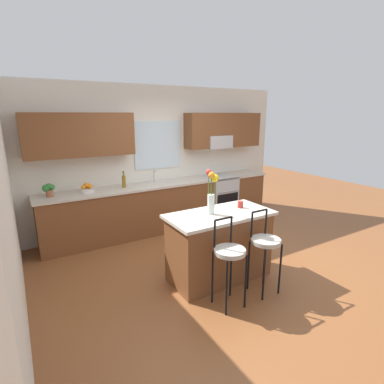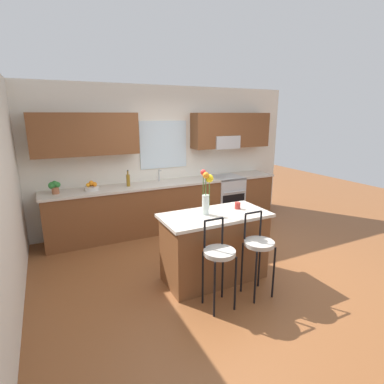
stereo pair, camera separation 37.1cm
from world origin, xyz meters
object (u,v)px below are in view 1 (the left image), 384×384
at_px(bottle_olive_oil, 124,181).
at_px(fruit_bowl_oranges, 87,189).
at_px(bar_stool_middle, 265,244).
at_px(kitchen_island, 219,245).
at_px(bar_stool_near, 229,255).
at_px(mug_ceramic, 240,204).
at_px(potted_plant_small, 49,189).
at_px(flower_vase, 212,191).
at_px(oven_range, 219,197).

bearing_deg(bottle_olive_oil, fruit_bowl_oranges, 179.53).
height_order(bar_stool_middle, bottle_olive_oil, bottle_olive_oil).
height_order(kitchen_island, fruit_bowl_oranges, fruit_bowl_oranges).
xyz_separation_m(bar_stool_near, mug_ceramic, (0.66, 0.62, 0.33)).
relative_size(mug_ceramic, potted_plant_small, 0.42).
distance_m(bar_stool_near, bar_stool_middle, 0.55).
bearing_deg(kitchen_island, bar_stool_middle, -64.02).
bearing_deg(potted_plant_small, fruit_bowl_oranges, 0.31).
height_order(mug_ceramic, potted_plant_small, potted_plant_small).
bearing_deg(flower_vase, potted_plant_small, 130.65).
bearing_deg(kitchen_island, flower_vase, 162.01).
bearing_deg(fruit_bowl_oranges, bar_stool_near, -69.46).
height_order(kitchen_island, bar_stool_near, bar_stool_near).
distance_m(kitchen_island, bottle_olive_oil, 2.19).
distance_m(bar_stool_middle, fruit_bowl_oranges, 3.02).
xyz_separation_m(oven_range, potted_plant_small, (-3.26, 0.03, 0.58)).
xyz_separation_m(oven_range, bar_stool_near, (-1.72, -2.56, 0.18)).
bearing_deg(flower_vase, kitchen_island, -17.99).
bearing_deg(fruit_bowl_oranges, kitchen_island, -58.42).
height_order(bar_stool_near, potted_plant_small, potted_plant_small).
relative_size(kitchen_island, mug_ceramic, 15.66).
xyz_separation_m(mug_ceramic, bottle_olive_oil, (-1.00, 1.96, 0.07)).
distance_m(kitchen_island, bar_stool_middle, 0.65).
relative_size(fruit_bowl_oranges, potted_plant_small, 1.11).
xyz_separation_m(oven_range, fruit_bowl_oranges, (-2.69, 0.03, 0.52)).
relative_size(oven_range, mug_ceramic, 10.22).
distance_m(kitchen_island, mug_ceramic, 0.64).
height_order(mug_ceramic, bottle_olive_oil, bottle_olive_oil).
bearing_deg(kitchen_island, oven_range, 54.11).
height_order(fruit_bowl_oranges, bottle_olive_oil, bottle_olive_oil).
distance_m(bar_stool_middle, flower_vase, 0.93).
bearing_deg(fruit_bowl_oranges, mug_ceramic, -50.33).
distance_m(oven_range, kitchen_island, 2.46).
bearing_deg(mug_ceramic, flower_vase, -177.59).
xyz_separation_m(kitchen_island, mug_ceramic, (0.39, 0.06, 0.50)).
bearing_deg(bar_stool_near, bottle_olive_oil, 97.48).
bearing_deg(bottle_olive_oil, potted_plant_small, 179.90).
bearing_deg(kitchen_island, bar_stool_near, -115.98).
relative_size(kitchen_island, flower_vase, 2.41).
bearing_deg(kitchen_island, bottle_olive_oil, 106.90).
height_order(bar_stool_middle, potted_plant_small, potted_plant_small).
relative_size(oven_range, bottle_olive_oil, 3.16).
relative_size(bar_stool_middle, bottle_olive_oil, 3.58).
xyz_separation_m(oven_range, flower_vase, (-1.56, -1.96, 0.77)).
relative_size(kitchen_island, bottle_olive_oil, 4.85).
height_order(oven_range, kitchen_island, same).
distance_m(oven_range, mug_ceramic, 2.27).
height_order(bar_stool_middle, flower_vase, flower_vase).
distance_m(flower_vase, fruit_bowl_oranges, 2.30).
height_order(oven_range, fruit_bowl_oranges, fruit_bowl_oranges).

